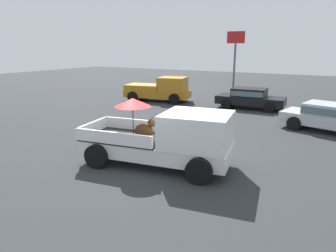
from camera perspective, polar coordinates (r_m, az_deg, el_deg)
The scene contains 6 objects.
ground_plane at distance 10.41m, azimuth -2.17°, elevation -7.24°, with size 80.00×80.00×0.00m, color #2D3033.
pickup_truck_main at distance 9.92m, azimuth 0.21°, elevation -2.42°, with size 5.29×2.92×2.27m.
pickup_truck_red at distance 22.39m, azimuth -1.53°, elevation 6.98°, with size 5.06×2.91×1.80m.
parked_sedan_near at distance 20.37m, azimuth 15.32°, elevation 5.31°, with size 4.37×2.12×1.33m.
parked_sedan_far at distance 16.11m, azimuth 28.44°, elevation 1.65°, with size 4.58×2.67×1.33m.
motel_sign at distance 24.87m, azimuth 12.66°, elevation 13.70°, with size 1.40×0.16×5.11m.
Camera 1 is at (5.17, -8.15, 3.89)m, focal length 32.02 mm.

